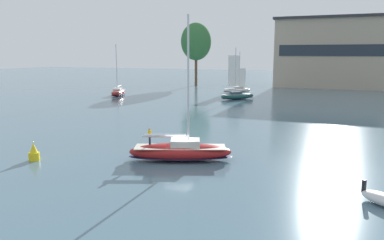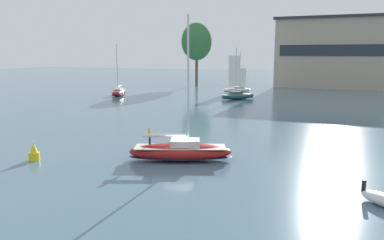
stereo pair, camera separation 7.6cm
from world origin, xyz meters
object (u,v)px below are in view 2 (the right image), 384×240
Objects in this scene: sailboat_moored_outer_mooring at (237,89)px; sailboat_main at (180,151)px; tree_shore_right at (197,42)px; sailboat_moored_near_marina at (119,92)px; channel_buoy at (34,153)px; sailboat_moored_far_slip at (238,96)px.

sailboat_main is at bearing -79.61° from sailboat_moored_outer_mooring.
sailboat_moored_near_marina is (-7.03, -34.03, -12.87)m from tree_shore_right.
tree_shore_right reaches higher than sailboat_moored_outer_mooring.
sailboat_moored_near_marina is at bearing 128.65° from sailboat_main.
channel_buoy is (23.68, -51.00, -0.11)m from sailboat_moored_near_marina.
sailboat_moored_far_slip is 1.08× the size of sailboat_moored_outer_mooring.
channel_buoy is at bearing -78.92° from tree_shore_right.
sailboat_main is at bearing -81.10° from sailboat_moored_far_slip.
sailboat_moored_far_slip is 54.61m from channel_buoy.
sailboat_moored_far_slip reaches higher than sailboat_moored_outer_mooring.
sailboat_moored_near_marina is at bearing -101.67° from tree_shore_right.
tree_shore_right is at bearing 101.08° from channel_buoy.
sailboat_moored_far_slip is at bearing 84.51° from channel_buoy.
tree_shore_right is 10.64× the size of channel_buoy.
sailboat_main is 58.60m from sailboat_moored_near_marina.
sailboat_moored_outer_mooring is at bearing 88.84° from channel_buoy.
sailboat_moored_far_slip is at bearing 6.62° from sailboat_moored_near_marina.
tree_shore_right is 39.84m from sailboat_moored_far_slip.
sailboat_main is at bearing -69.66° from tree_shore_right.
sailboat_main is 49.72m from sailboat_moored_far_slip.
sailboat_moored_outer_mooring is (18.04, -16.89, -12.83)m from tree_shore_right.
sailboat_moored_near_marina is 30.36m from sailboat_moored_outer_mooring.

